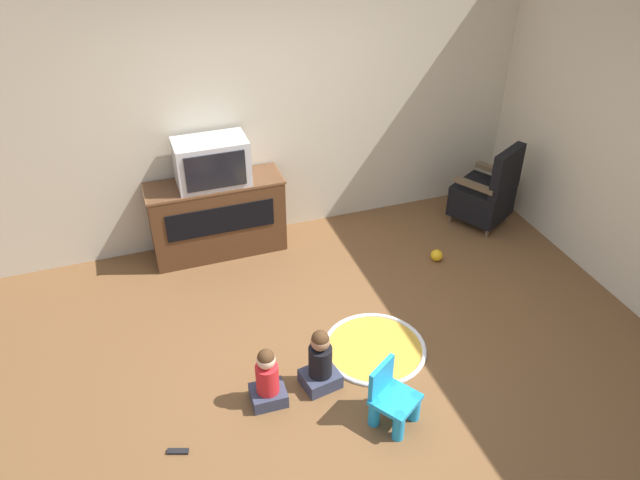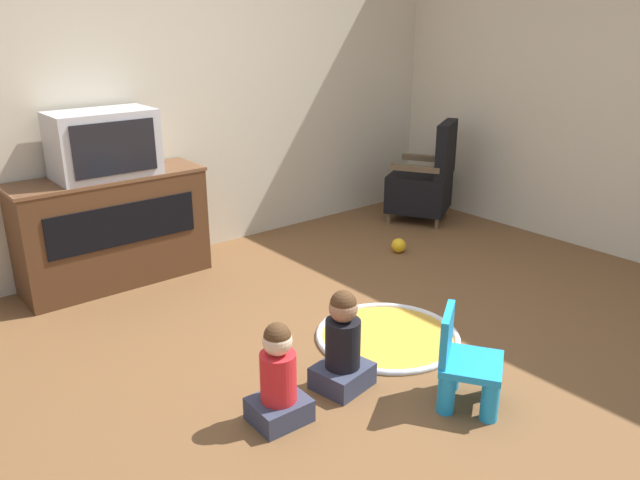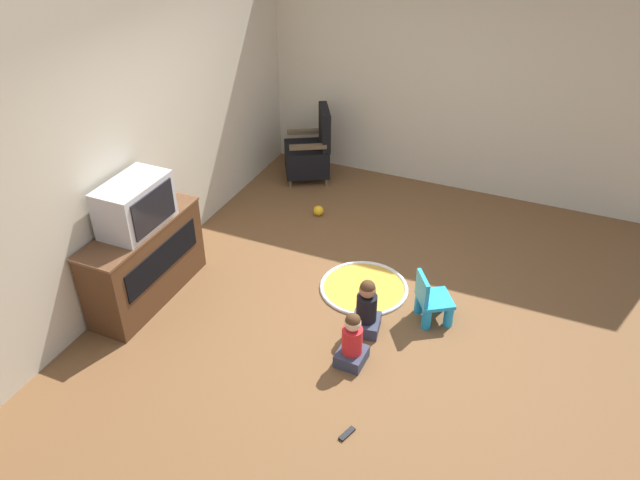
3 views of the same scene
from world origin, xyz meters
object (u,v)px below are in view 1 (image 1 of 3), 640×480
(yellow_kid_chair, at_px, (392,401))
(child_watching_center, at_px, (320,362))
(child_watching_left, at_px, (267,380))
(toy_ball, at_px, (437,255))
(black_armchair, at_px, (486,194))
(tv_cabinet, at_px, (217,216))
(television, at_px, (212,162))
(remote_control, at_px, (178,451))

(yellow_kid_chair, xyz_separation_m, child_watching_center, (-0.38, 0.49, 0.04))
(child_watching_left, relative_size, toy_ball, 4.36)
(black_armchair, xyz_separation_m, yellow_kid_chair, (-2.07, -2.14, -0.17))
(tv_cabinet, relative_size, black_armchair, 1.42)
(television, height_order, remote_control, television)
(television, bearing_deg, tv_cabinet, 90.00)
(tv_cabinet, bearing_deg, television, -90.00)
(television, xyz_separation_m, remote_control, (-0.79, -2.33, -1.00))
(toy_ball, xyz_separation_m, remote_control, (-2.80, -1.45, -0.05))
(tv_cabinet, height_order, child_watching_center, tv_cabinet)
(television, bearing_deg, black_armchair, -8.33)
(child_watching_center, bearing_deg, yellow_kid_chair, -62.38)
(black_armchair, height_order, child_watching_center, black_armchair)
(child_watching_left, bearing_deg, toy_ball, 32.08)
(yellow_kid_chair, bearing_deg, toy_ball, 19.80)
(child_watching_left, bearing_deg, television, 90.00)
(television, relative_size, remote_control, 4.34)
(tv_cabinet, relative_size, remote_control, 8.48)
(toy_ball, distance_m, remote_control, 3.15)
(black_armchair, relative_size, remote_control, 5.98)
(child_watching_left, relative_size, remote_control, 3.31)
(toy_ball, bearing_deg, child_watching_left, -149.76)
(black_armchair, bearing_deg, child_watching_left, 0.89)
(child_watching_left, bearing_deg, tv_cabinet, 90.01)
(tv_cabinet, bearing_deg, child_watching_left, -91.84)
(television, bearing_deg, remote_control, -108.78)
(television, distance_m, toy_ball, 2.39)
(child_watching_center, height_order, toy_ball, child_watching_center)
(television, relative_size, child_watching_left, 1.31)
(yellow_kid_chair, height_order, child_watching_left, child_watching_left)
(black_armchair, distance_m, child_watching_center, 2.95)
(yellow_kid_chair, bearing_deg, black_armchair, 12.84)
(tv_cabinet, relative_size, child_watching_center, 2.43)
(tv_cabinet, bearing_deg, child_watching_center, -80.18)
(black_armchair, relative_size, child_watching_left, 1.81)
(child_watching_center, height_order, remote_control, child_watching_center)
(child_watching_left, distance_m, remote_control, 0.79)
(yellow_kid_chair, height_order, child_watching_center, child_watching_center)
(child_watching_left, height_order, remote_control, child_watching_left)
(yellow_kid_chair, xyz_separation_m, child_watching_left, (-0.80, 0.46, 0.03))
(child_watching_left, xyz_separation_m, toy_ball, (2.07, 1.21, -0.16))
(child_watching_center, relative_size, remote_control, 3.49)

